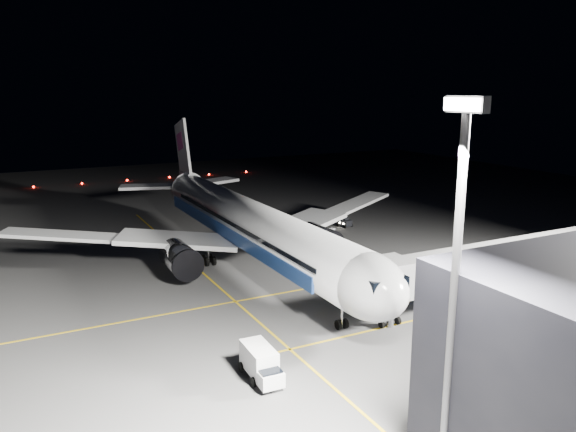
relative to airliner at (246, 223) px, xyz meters
The scene contains 13 objects.
ground 5.27m from the airliner, ahead, with size 200.00×200.00×0.00m, color #4C4C4F.
guide_line_main 12.22m from the airliner, ahead, with size 0.25×80.00×0.01m, color gold.
guide_line_cross 7.99m from the airliner, 79.83° to the right, with size 70.00×0.25×0.01m, color gold.
guide_line_side 25.67m from the airliner, 23.43° to the left, with size 0.25×40.00×0.01m, color gold.
airliner is the anchor object (origin of this frame).
jet_bridge 29.31m from the airliner, 38.04° to the left, with size 3.60×34.40×6.30m.
floodlight_mast_south 42.13m from the airliner, ahead, with size 2.40×0.67×20.70m.
taxiway_lights 71.10m from the airliner, behind, with size 0.44×60.44×0.44m.
service_truck 28.49m from the airliner, 20.94° to the right, with size 4.76×2.24×2.39m.
baggage_tug 23.99m from the airliner, 116.66° to the left, with size 2.33×1.99×1.51m.
safety_cone_a 10.78m from the airliner, 42.65° to the left, with size 0.41×0.41×0.61m, color #F8550A.
safety_cone_b 9.90m from the airliner, 52.06° to the left, with size 0.37×0.37×0.55m, color #F8550A.
safety_cone_c 14.64m from the airliner, 120.13° to the left, with size 0.36×0.36×0.54m, color #F8550A.
Camera 1 is at (59.91, -25.64, 21.01)m, focal length 35.00 mm.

